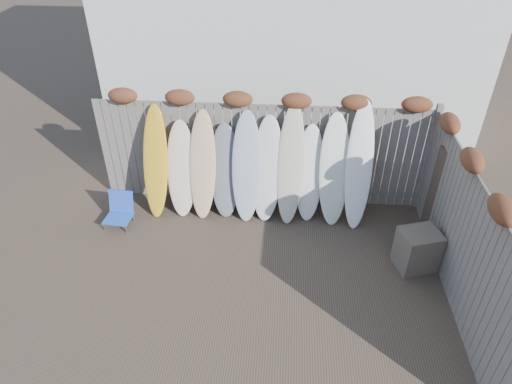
# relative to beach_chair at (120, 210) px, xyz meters

# --- Properties ---
(ground) EXTENTS (80.00, 80.00, 0.00)m
(ground) POSITION_rel_beach_chair_xyz_m (2.49, -1.48, -0.28)
(ground) COLOR #493A2D
(back_fence) EXTENTS (6.05, 0.28, 2.24)m
(back_fence) POSITION_rel_beach_chair_xyz_m (2.55, 0.91, 0.90)
(back_fence) COLOR slate
(back_fence) RESTS_ON ground
(right_fence) EXTENTS (0.28, 4.40, 2.24)m
(right_fence) POSITION_rel_beach_chair_xyz_m (5.48, -1.23, 0.86)
(right_fence) COLOR slate
(right_fence) RESTS_ON ground
(beach_chair) EXTENTS (0.50, 0.52, 0.60)m
(beach_chair) POSITION_rel_beach_chair_xyz_m (0.00, 0.00, 0.00)
(beach_chair) COLOR blue
(beach_chair) RESTS_ON ground
(wooden_crate) EXTENTS (0.72, 0.65, 0.69)m
(wooden_crate) POSITION_rel_beach_chair_xyz_m (5.10, -0.76, 0.07)
(wooden_crate) COLOR brown
(wooden_crate) RESTS_ON ground
(lattice_panel) EXTENTS (0.29, 1.10, 1.67)m
(lattice_panel) POSITION_rel_beach_chair_xyz_m (5.56, -0.24, 0.55)
(lattice_panel) COLOR #47362B
(lattice_panel) RESTS_ON ground
(surfboard_0) EXTENTS (0.50, 0.74, 2.01)m
(surfboard_0) POSITION_rel_beach_chair_xyz_m (0.62, 0.49, 0.73)
(surfboard_0) COLOR gold
(surfboard_0) RESTS_ON ground
(surfboard_1) EXTENTS (0.54, 0.64, 1.74)m
(surfboard_1) POSITION_rel_beach_chair_xyz_m (1.07, 0.51, 0.59)
(surfboard_1) COLOR beige
(surfboard_1) RESTS_ON ground
(surfboard_2) EXTENTS (0.52, 0.71, 1.94)m
(surfboard_2) POSITION_rel_beach_chair_xyz_m (1.47, 0.51, 0.69)
(surfboard_2) COLOR #F6A57B
(surfboard_2) RESTS_ON ground
(surfboard_3) EXTENTS (0.59, 0.65, 1.70)m
(surfboard_3) POSITION_rel_beach_chair_xyz_m (1.87, 0.54, 0.57)
(surfboard_3) COLOR slate
(surfboard_3) RESTS_ON ground
(surfboard_4) EXTENTS (0.53, 0.70, 1.96)m
(surfboard_4) POSITION_rel_beach_chair_xyz_m (2.26, 0.49, 0.70)
(surfboard_4) COLOR #9DAFBE
(surfboard_4) RESTS_ON ground
(surfboard_5) EXTENTS (0.61, 0.72, 1.88)m
(surfboard_5) POSITION_rel_beach_chair_xyz_m (2.63, 0.51, 0.66)
(surfboard_5) COLOR silver
(surfboard_5) RESTS_ON ground
(surfboard_6) EXTENTS (0.52, 0.77, 2.10)m
(surfboard_6) POSITION_rel_beach_chair_xyz_m (3.04, 0.50, 0.77)
(surfboard_6) COLOR beige
(surfboard_6) RESTS_ON ground
(surfboard_7) EXTENTS (0.50, 0.63, 1.72)m
(surfboard_7) POSITION_rel_beach_chair_xyz_m (3.38, 0.56, 0.58)
(surfboard_7) COLOR white
(surfboard_7) RESTS_ON ground
(surfboard_8) EXTENTS (0.59, 0.74, 1.97)m
(surfboard_8) POSITION_rel_beach_chair_xyz_m (3.81, 0.50, 0.70)
(surfboard_8) COLOR white
(surfboard_8) RESTS_ON ground
(surfboard_9) EXTENTS (0.48, 0.79, 2.21)m
(surfboard_9) POSITION_rel_beach_chair_xyz_m (4.22, 0.46, 0.82)
(surfboard_9) COLOR white
(surfboard_9) RESTS_ON ground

